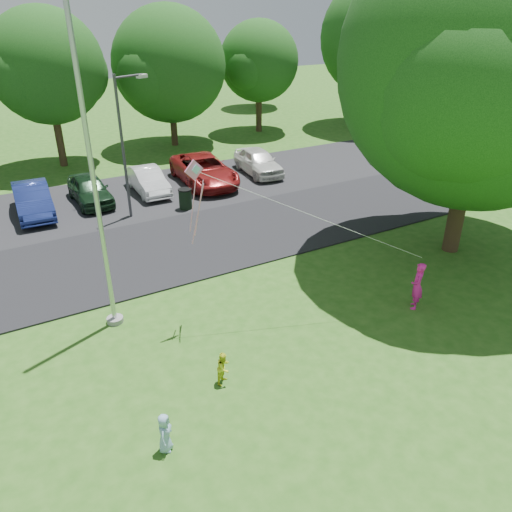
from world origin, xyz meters
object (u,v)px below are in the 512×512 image
trash_can (185,199)px  street_lamp (126,135)px  child_yellow (224,368)px  woman (417,286)px  big_tree (485,71)px  child_blue (165,433)px  kite (202,188)px  flagpole (96,193)px

trash_can → street_lamp: bearing=168.8°
trash_can → child_yellow: size_ratio=1.13×
trash_can → woman: (3.07, -11.54, 0.28)m
big_tree → trash_can: bearing=128.4°
woman → child_blue: bearing=-34.7°
trash_can → big_tree: big_tree is taller
woman → child_blue: size_ratio=1.63×
street_lamp → child_blue: (-3.57, -13.46, -3.24)m
child_yellow → kite: 4.84m
big_tree → kite: size_ratio=1.86×
flagpole → child_yellow: (1.69, -4.08, -3.71)m
child_blue → child_yellow: bearing=-22.1°
flagpole → kite: size_ratio=1.55×
flagpole → kite: 2.86m
kite → child_blue: bearing=-132.7°
child_blue → flagpole: bearing=31.4°
flagpole → street_lamp: size_ratio=1.61×
child_yellow → child_blue: child_blue is taller
child_yellow → kite: size_ratio=0.14×
child_yellow → child_blue: (-2.08, -1.32, 0.03)m
child_blue → kite: bearing=0.1°
trash_can → kite: size_ratio=0.16×
child_yellow → flagpole: bearing=77.9°
child_yellow → child_blue: bearing=177.8°
street_lamp → trash_can: 3.98m
child_blue → woman: bearing=-45.3°
trash_can → child_yellow: 12.28m
big_tree → child_blue: (-13.24, -3.73, -6.23)m
woman → kite: kite is taller
big_tree → child_yellow: bearing=-167.8°
flagpole → trash_can: bearing=54.1°
flagpole → child_blue: (-0.38, -5.41, -3.68)m
child_yellow → big_tree: bearing=-22.5°
big_tree → child_blue: bearing=-164.3°
trash_can → kite: (-2.90, -8.79, 3.72)m
child_yellow → child_blue: size_ratio=0.94×
street_lamp → big_tree: big_tree is taller
child_yellow → child_blue: 2.46m
woman → child_yellow: size_ratio=1.74×
trash_can → big_tree: 13.36m
woman → trash_can: bearing=-119.0°
child_blue → kite: 6.38m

